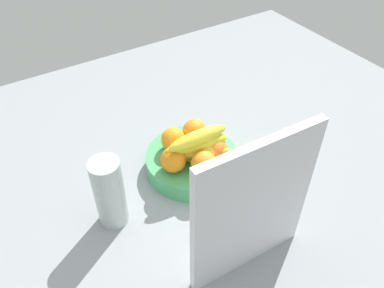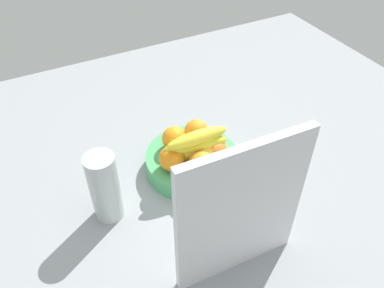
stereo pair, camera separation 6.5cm
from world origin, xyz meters
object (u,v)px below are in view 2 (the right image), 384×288
object	(u,v)px
fruit_bowl	(192,162)
orange_front_left	(174,138)
orange_center	(201,164)
cutting_board	(241,213)
banana_bunch	(197,148)
orange_back_left	(215,151)
thermos_tumbler	(105,187)
orange_front_right	(172,159)
orange_back_right	(196,131)

from	to	relation	value
fruit_bowl	orange_front_left	bearing A→B (deg)	-58.30
orange_center	cutting_board	world-z (taller)	cutting_board
fruit_bowl	banana_bunch	size ratio (longest dim) A/B	1.47
orange_center	banana_bunch	xyz separation A→B (cm)	(-0.89, -3.92, 1.88)
orange_center	orange_back_left	xyz separation A→B (cm)	(-5.51, -2.71, 0.00)
thermos_tumbler	orange_front_right	bearing A→B (deg)	-171.94
orange_front_right	orange_back_right	bearing A→B (deg)	-147.62
orange_front_left	thermos_tumbler	world-z (taller)	thermos_tumbler
orange_center	orange_back_left	bearing A→B (deg)	-153.82
fruit_bowl	cutting_board	xyz separation A→B (cm)	(5.24, 31.25, 15.37)
orange_center	orange_back_right	xyz separation A→B (cm)	(-4.92, -12.20, 0.00)
orange_front_left	fruit_bowl	bearing A→B (deg)	121.70
banana_bunch	orange_front_right	bearing A→B (deg)	-11.25
cutting_board	orange_front_right	bearing A→B (deg)	-84.40
orange_back_right	orange_back_left	bearing A→B (deg)	93.60
orange_front_right	orange_back_right	size ratio (longest dim) A/B	1.00
orange_back_left	thermos_tumbler	size ratio (longest dim) A/B	0.35
orange_back_right	cutting_board	xyz separation A→B (cm)	(9.10, 36.09, 9.32)
fruit_bowl	cutting_board	size ratio (longest dim) A/B	0.72
orange_front_right	banana_bunch	world-z (taller)	banana_bunch
fruit_bowl	orange_back_right	bearing A→B (deg)	-128.56
fruit_bowl	orange_center	xyz separation A→B (cm)	(1.06, 7.37, 6.05)
orange_front_right	thermos_tumbler	bearing A→B (deg)	8.06
orange_front_left	cutting_board	distance (cm)	37.39
orange_front_right	orange_center	xyz separation A→B (cm)	(-5.99, 5.29, 0.00)
orange_front_left	banana_bunch	distance (cm)	9.01
orange_front_left	orange_front_right	size ratio (longest dim) A/B	1.00
fruit_bowl	orange_back_right	distance (cm)	8.65
orange_center	orange_back_left	size ratio (longest dim) A/B	1.00
cutting_board	orange_center	bearing A→B (deg)	-97.87
orange_front_left	cutting_board	xyz separation A→B (cm)	(2.22, 36.15, 9.32)
orange_center	orange_front_left	bearing A→B (deg)	-80.90
thermos_tumbler	cutting_board	bearing A→B (deg)	127.92
orange_back_left	orange_back_right	distance (cm)	9.51
orange_front_right	banana_bunch	xyz separation A→B (cm)	(-6.88, 1.37, 1.88)
banana_bunch	thermos_tumbler	distance (cm)	25.77
banana_bunch	thermos_tumbler	bearing A→B (deg)	2.90
orange_front_left	cutting_board	world-z (taller)	cutting_board
orange_back_left	banana_bunch	world-z (taller)	banana_bunch
orange_center	thermos_tumbler	size ratio (longest dim) A/B	0.35
orange_front_right	cutting_board	distance (cm)	30.69
orange_back_right	thermos_tumbler	world-z (taller)	thermos_tumbler
orange_front_right	banana_bunch	bearing A→B (deg)	168.75
orange_back_right	banana_bunch	size ratio (longest dim) A/B	0.39
orange_front_right	thermos_tumbler	xyz separation A→B (cm)	(18.85, 2.67, 1.05)
fruit_bowl	orange_front_right	bearing A→B (deg)	16.41
fruit_bowl	orange_back_left	xyz separation A→B (cm)	(-4.46, 4.66, 6.05)
banana_bunch	orange_back_right	bearing A→B (deg)	-115.93
orange_back_left	fruit_bowl	bearing A→B (deg)	-46.25
fruit_bowl	thermos_tumbler	bearing A→B (deg)	10.38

